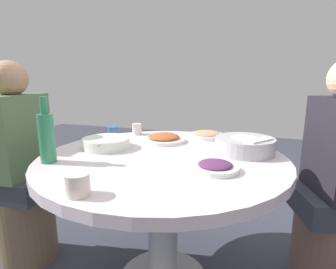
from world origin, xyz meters
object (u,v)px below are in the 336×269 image
dish_eggplant (215,166)px  tea_cup_near (137,129)px  round_dining_table (163,182)px  dish_stirfry (164,138)px  soup_bowl (106,143)px  green_bottle (47,136)px  tea_cup_far (113,131)px  diner_left (17,141)px  tea_cup_side (77,184)px  stool_for_diner_right (326,253)px  stool_for_diner_left (28,226)px  dish_shrimp (207,135)px  rice_bowl (245,145)px

dish_eggplant → tea_cup_near: size_ratio=2.66×
round_dining_table → dish_stirfry: bearing=-72.0°
soup_bowl → green_bottle: bearing=68.2°
tea_cup_far → diner_left: diner_left is taller
green_bottle → tea_cup_side: size_ratio=3.68×
diner_left → round_dining_table: bearing=-175.6°
round_dining_table → diner_left: diner_left is taller
round_dining_table → tea_cup_near: (0.32, -0.40, 0.18)m
tea_cup_far → stool_for_diner_right: bearing=176.2°
soup_bowl → dish_eggplant: bearing=164.5°
round_dining_table → green_bottle: size_ratio=4.08×
diner_left → soup_bowl: bearing=-169.8°
stool_for_diner_left → dish_shrimp: bearing=-152.3°
rice_bowl → dish_eggplant: rice_bowl is taller
rice_bowl → tea_cup_far: bearing=-9.6°
dish_eggplant → dish_stirfry: dish_stirfry is taller
green_bottle → dish_stirfry: bearing=-124.7°
tea_cup_far → stool_for_diner_left: 0.77m
dish_stirfry → diner_left: 0.83m
dish_stirfry → green_bottle: green_bottle is taller
diner_left → dish_eggplant: bearing=176.2°
soup_bowl → tea_cup_side: tea_cup_side is taller
rice_bowl → stool_for_diner_right: (-0.43, -0.06, -0.55)m
soup_bowl → tea_cup_near: bearing=-91.5°
tea_cup_near → tea_cup_far: size_ratio=1.10×
round_dining_table → tea_cup_far: size_ratio=18.04×
diner_left → tea_cup_near: bearing=-138.8°
rice_bowl → tea_cup_far: rice_bowl is taller
stool_for_diner_right → dish_shrimp: bearing=-18.8°
rice_bowl → tea_cup_near: rice_bowl is taller
round_dining_table → dish_stirfry: size_ratio=4.83×
rice_bowl → diner_left: (1.23, 0.23, -0.02)m
green_bottle → diner_left: bearing=-26.3°
dish_shrimp → green_bottle: size_ratio=0.75×
dish_stirfry → tea_cup_far: (0.36, -0.04, 0.01)m
round_dining_table → rice_bowl: rice_bowl is taller
rice_bowl → soup_bowl: rice_bowl is taller
stool_for_diner_left → dish_stirfry: bearing=-157.0°
round_dining_table → rice_bowl: 0.45m
rice_bowl → dish_eggplant: 0.32m
dish_shrimp → dish_stirfry: size_ratio=0.88×
rice_bowl → green_bottle: 0.93m
round_dining_table → stool_for_diner_left: size_ratio=2.78×
rice_bowl → dish_shrimp: bearing=-49.9°
green_bottle → stool_for_diner_right: bearing=-158.9°
tea_cup_side → stool_for_diner_right: tea_cup_side is taller
dish_eggplant → green_bottle: size_ratio=0.66×
tea_cup_side → stool_for_diner_right: size_ratio=0.19×
dish_stirfry → green_bottle: bearing=55.3°
dish_shrimp → stool_for_diner_right: 0.89m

